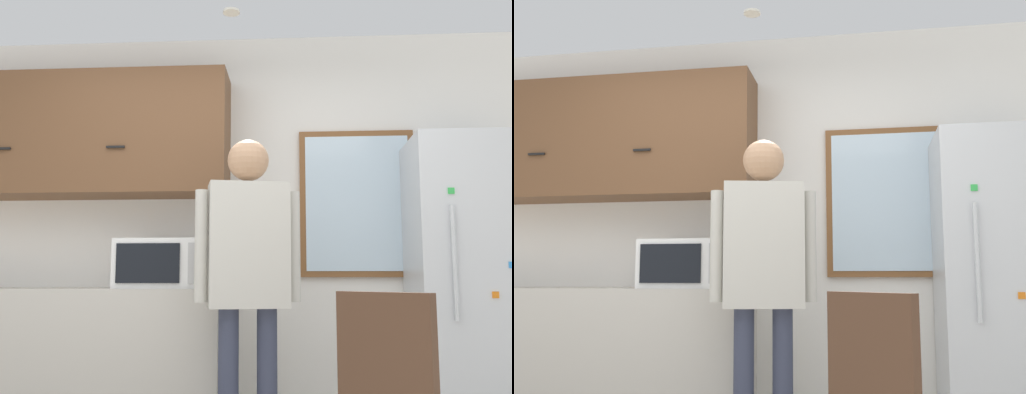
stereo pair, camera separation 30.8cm
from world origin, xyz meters
TOP-DOWN VIEW (x-y plane):
  - back_wall at (0.00, 1.98)m, footprint 6.00×0.06m
  - counter at (-1.11, 1.64)m, footprint 2.18×0.62m
  - upper_cabinets at (-1.11, 1.76)m, footprint 2.18×0.39m
  - microwave at (-0.40, 1.58)m, footprint 0.55×0.38m
  - person at (0.17, 1.14)m, footprint 0.57×0.31m
  - refrigerator at (1.52, 1.62)m, footprint 0.75×0.66m
  - window at (0.85, 1.93)m, footprint 0.78×0.05m
  - ceiling_light at (0.03, 1.47)m, footprint 0.11×0.11m

SIDE VIEW (x-z plane):
  - counter at x=-1.11m, z-range 0.00..0.92m
  - refrigerator at x=1.52m, z-range 0.00..1.84m
  - microwave at x=-0.40m, z-range 0.92..1.22m
  - person at x=0.17m, z-range 0.20..1.95m
  - back_wall at x=0.00m, z-range 0.00..2.70m
  - window at x=0.85m, z-range 0.99..1.99m
  - upper_cabinets at x=-1.11m, z-range 1.53..2.37m
  - ceiling_light at x=0.03m, z-range 2.67..2.69m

